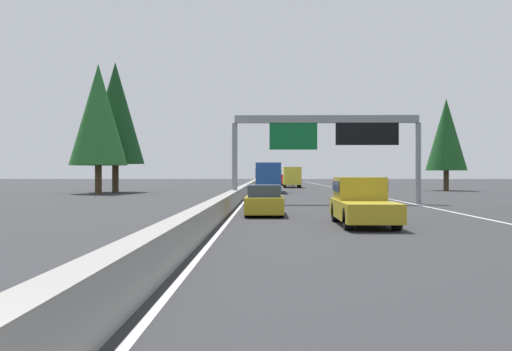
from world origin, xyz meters
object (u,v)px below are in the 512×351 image
object	(u,v)px
pickup_distant_b	(287,180)
conifer_left_near	(98,115)
pickup_mid_center	(362,201)
box_truck_distant_a	(292,176)
sedan_far_left	(288,182)
sign_gantry_overhead	(329,133)
minivan_near_center	(266,180)
bus_mid_left	(268,176)
sedan_far_right	(264,201)
conifer_right_mid	(446,135)
conifer_left_mid	(115,113)
sedan_near_right	(352,190)

from	to	relation	value
pickup_distant_b	conifer_left_near	size ratio (longest dim) A/B	0.43
pickup_mid_center	box_truck_distant_a	size ratio (longest dim) A/B	0.66
pickup_mid_center	sedan_far_left	xyz separation A→B (m)	(71.83, 0.26, -0.23)
sign_gantry_overhead	minivan_near_center	distance (m)	61.96
minivan_near_center	conifer_left_near	xyz separation A→B (m)	(-43.27, 16.64, 6.92)
pickup_mid_center	bus_mid_left	size ratio (longest dim) A/B	0.49
sign_gantry_overhead	sedan_far_left	world-z (taller)	sign_gantry_overhead
pickup_distant_b	conifer_left_near	distance (m)	50.35
minivan_near_center	sign_gantry_overhead	bearing A→B (deg)	-176.01
sign_gantry_overhead	sedan_far_right	size ratio (longest dim) A/B	2.88
pickup_mid_center	bus_mid_left	distance (m)	39.98
bus_mid_left	sedan_far_left	bearing A→B (deg)	-5.94
pickup_mid_center	minivan_near_center	distance (m)	78.14
sedan_far_left	conifer_right_mid	bearing A→B (deg)	-145.03
conifer_right_mid	conifer_left_mid	size ratio (longest dim) A/B	0.78
pickup_mid_center	box_truck_distant_a	xyz separation A→B (m)	(61.81, 0.15, 0.70)
box_truck_distant_a	conifer_left_near	distance (m)	34.42
pickup_mid_center	sedan_far_right	distance (m)	6.41
bus_mid_left	conifer_left_near	distance (m)	18.69
bus_mid_left	minivan_near_center	world-z (taller)	bus_mid_left
pickup_mid_center	minivan_near_center	xyz separation A→B (m)	(78.04, 3.86, 0.04)
bus_mid_left	pickup_distant_b	world-z (taller)	bus_mid_left
pickup_mid_center	sedan_far_right	bearing A→B (deg)	36.92
conifer_right_mid	conifer_left_mid	world-z (taller)	conifer_left_mid
pickup_distant_b	conifer_left_mid	bearing A→B (deg)	154.06
conifer_left_near	sign_gantry_overhead	bearing A→B (deg)	-131.35
sedan_far_right	box_truck_distant_a	xyz separation A→B (m)	(56.69, -3.69, 0.93)
pickup_mid_center	pickup_distant_b	size ratio (longest dim) A/B	1.00
sedan_far_right	box_truck_distant_a	distance (m)	56.82
bus_mid_left	sign_gantry_overhead	bearing A→B (deg)	-170.25
sedan_far_right	bus_mid_left	distance (m)	34.70
box_truck_distant_a	conifer_left_mid	distance (m)	30.59
conifer_left_mid	pickup_distant_b	bearing A→B (deg)	-25.94
box_truck_distant_a	conifer_left_mid	xyz separation A→B (m)	(-22.15, 19.92, 6.93)
box_truck_distant_a	conifer_left_near	bearing A→B (deg)	143.04
sign_gantry_overhead	conifer_left_mid	xyz separation A→B (m)	(23.32, 20.52, 3.83)
sedan_near_right	pickup_distant_b	world-z (taller)	pickup_distant_b
sedan_far_right	conifer_left_mid	xyz separation A→B (m)	(34.54, 16.23, 7.86)
sedan_far_right	sedan_far_left	distance (m)	66.81
conifer_left_mid	sedan_far_right	bearing A→B (deg)	-154.83
box_truck_distant_a	pickup_distant_b	xyz separation A→B (m)	(18.54, 0.13, -0.70)
conifer_right_mid	pickup_distant_b	bearing A→B (deg)	27.66
sedan_far_left	conifer_left_near	xyz separation A→B (m)	(-37.06, 20.24, 7.19)
bus_mid_left	sedan_near_right	distance (m)	16.88
conifer_left_mid	bus_mid_left	bearing A→B (deg)	-89.50
sedan_far_right	sedan_far_left	world-z (taller)	same
sedan_far_right	conifer_left_mid	distance (m)	38.97
sign_gantry_overhead	sedan_far_right	bearing A→B (deg)	159.09
sign_gantry_overhead	sedan_far_left	size ratio (longest dim) A/B	2.88
box_truck_distant_a	bus_mid_left	bearing A→B (deg)	171.12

